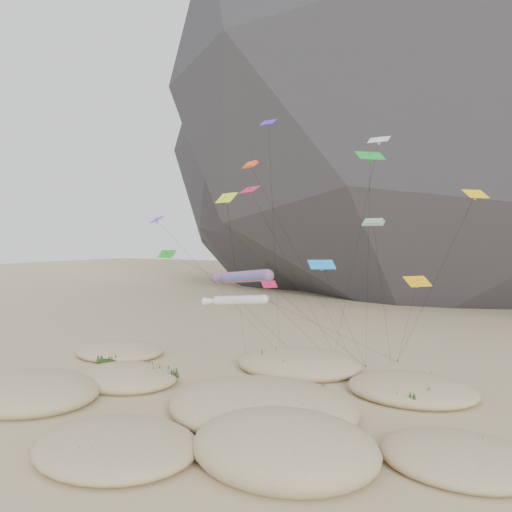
{
  "coord_description": "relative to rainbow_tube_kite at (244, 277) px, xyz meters",
  "views": [
    {
      "loc": [
        22.35,
        -34.12,
        14.9
      ],
      "look_at": [
        -2.95,
        12.0,
        13.05
      ],
      "focal_mm": 35.0,
      "sensor_mm": 36.0,
      "label": 1
    }
  ],
  "objects": [
    {
      "name": "ground",
      "position": [
        1.41,
        -6.83,
        -11.27
      ],
      "size": [
        500.0,
        500.0,
        0.0
      ],
      "primitive_type": "plane",
      "color": "#CCB789",
      "rests_on": "ground"
    },
    {
      "name": "rock_headland",
      "position": [
        7.78,
        111.89,
        61.41
      ],
      "size": [
        226.37,
        148.64,
        177.5
      ],
      "color": "black",
      "rests_on": "ground"
    },
    {
      "name": "rainbow_tube_kite",
      "position": [
        0.0,
        0.0,
        0.0
      ],
      "size": [
        7.78,
        17.24,
        12.16
      ],
      "color": "red",
      "rests_on": "ground"
    },
    {
      "name": "orange_parafoil",
      "position": [
        -3.66,
        8.06,
        11.53
      ],
      "size": [
        8.98,
        13.05,
        23.59
      ],
      "color": "#FF480D",
      "rests_on": "ground"
    },
    {
      "name": "multi_parafoil",
      "position": [
        10.72,
        6.14,
        4.94
      ],
      "size": [
        2.32,
        13.26,
        16.85
      ],
      "color": "orange",
      "rests_on": "ground"
    },
    {
      "name": "kite_stakes",
      "position": [
        3.62,
        16.06,
        -11.12
      ],
      "size": [
        22.81,
        6.99,
        0.3
      ],
      "color": "#3F2D1E",
      "rests_on": "ground"
    },
    {
      "name": "dunes",
      "position": [
        0.09,
        -3.51,
        -10.58
      ],
      "size": [
        53.0,
        37.92,
        4.05
      ],
      "color": "#CCB789",
      "rests_on": "ground"
    },
    {
      "name": "dune_grass",
      "position": [
        0.65,
        -3.52,
        -10.43
      ],
      "size": [
        43.45,
        29.56,
        1.58
      ],
      "color": "black",
      "rests_on": "ground"
    },
    {
      "name": "delta_kites",
      "position": [
        3.59,
        4.18,
        5.87
      ],
      "size": [
        33.89,
        20.23,
        27.35
      ],
      "color": "#4620BD",
      "rests_on": "ground"
    },
    {
      "name": "white_tube_kite",
      "position": [
        -2.79,
        3.27,
        -2.77
      ],
      "size": [
        7.52,
        10.94,
        9.25
      ],
      "color": "silver",
      "rests_on": "ground"
    }
  ]
}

